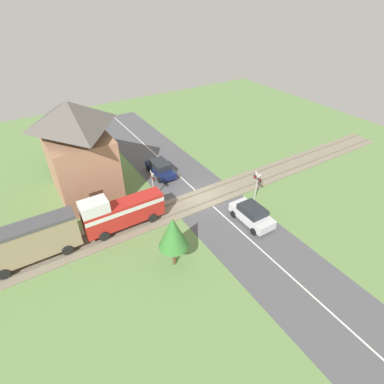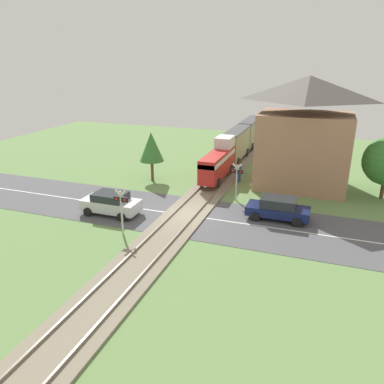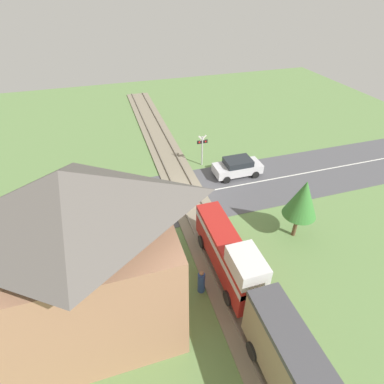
{
  "view_description": "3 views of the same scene",
  "coord_description": "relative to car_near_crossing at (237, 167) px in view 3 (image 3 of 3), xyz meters",
  "views": [
    {
      "loc": [
        -17.93,
        12.49,
        16.07
      ],
      "look_at": [
        0.0,
        1.3,
        1.2
      ],
      "focal_mm": 28.0,
      "sensor_mm": 36.0,
      "label": 1
    },
    {
      "loc": [
        8.12,
        -21.13,
        9.84
      ],
      "look_at": [
        0.0,
        1.3,
        1.2
      ],
      "focal_mm": 35.0,
      "sensor_mm": 36.0,
      "label": 2
    },
    {
      "loc": [
        4.92,
        17.19,
        13.43
      ],
      "look_at": [
        0.0,
        1.3,
        1.2
      ],
      "focal_mm": 28.0,
      "sensor_mm": 36.0,
      "label": 3
    }
  ],
  "objects": [
    {
      "name": "pedestrian_by_station",
      "position": [
        6.33,
        9.64,
        -0.09
      ],
      "size": [
        0.38,
        0.38,
        1.52
      ],
      "color": "#2D4C8E",
      "rests_on": "ground_plane"
    },
    {
      "name": "car_far_side",
      "position": [
        10.47,
        2.88,
        -0.02
      ],
      "size": [
        3.95,
        1.78,
        1.47
      ],
      "color": "#141E4C",
      "rests_on": "ground_plane"
    },
    {
      "name": "road_surface",
      "position": [
        4.69,
        1.44,
        -0.77
      ],
      "size": [
        48.0,
        6.4,
        0.02
      ],
      "color": "#515156",
      "rests_on": "ground_plane"
    },
    {
      "name": "crossing_signal_east_approach",
      "position": [
        7.16,
        5.26,
        1.02
      ],
      "size": [
        0.9,
        0.18,
        2.8
      ],
      "color": "#B7B7B7",
      "rests_on": "ground_plane"
    },
    {
      "name": "station_building",
      "position": [
        11.24,
        10.04,
        3.39
      ],
      "size": [
        7.38,
        5.27,
        8.56
      ],
      "color": "#AD7A5B",
      "rests_on": "ground_plane"
    },
    {
      "name": "car_near_crossing",
      "position": [
        0.0,
        0.0,
        0.0
      ],
      "size": [
        3.84,
        1.87,
        1.49
      ],
      "color": "silver",
      "rests_on": "ground_plane"
    },
    {
      "name": "tree_roadside_hedge",
      "position": [
        -0.56,
        7.45,
        2.1
      ],
      "size": [
        1.99,
        1.99,
        4.1
      ],
      "color": "brown",
      "rests_on": "ground_plane"
    },
    {
      "name": "crossing_signal_west_approach",
      "position": [
        2.22,
        -2.38,
        1.02
      ],
      "size": [
        0.9,
        0.18,
        2.8
      ],
      "color": "#B7B7B7",
      "rests_on": "ground_plane"
    },
    {
      "name": "track_bed",
      "position": [
        4.69,
        1.44,
        -0.72
      ],
      "size": [
        2.8,
        48.0,
        0.24
      ],
      "color": "gray",
      "rests_on": "ground_plane"
    },
    {
      "name": "ground_plane",
      "position": [
        4.69,
        1.44,
        -0.78
      ],
      "size": [
        60.0,
        60.0,
        0.0
      ],
      "primitive_type": "plane",
      "color": "#66894C"
    }
  ]
}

